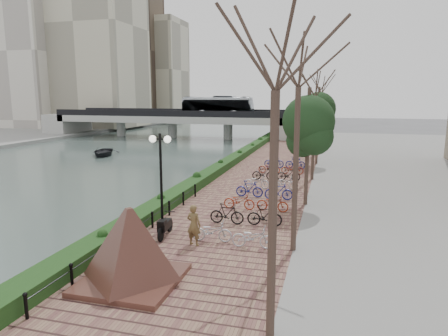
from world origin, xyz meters
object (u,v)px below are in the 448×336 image
at_px(granite_monument, 131,245).
at_px(lamppost, 161,161).
at_px(motorcycle, 165,225).
at_px(pedestrian, 194,225).
at_px(boat, 103,152).

height_order(granite_monument, lamppost, lamppost).
relative_size(granite_monument, motorcycle, 2.40).
bearing_deg(granite_monument, pedestrian, 76.72).
xyz_separation_m(pedestrian, boat, (-18.99, 23.67, -0.91)).
xyz_separation_m(motorcycle, boat, (-17.43, 23.02, -0.53)).
bearing_deg(boat, motorcycle, -72.24).
bearing_deg(pedestrian, boat, -40.44).
distance_m(granite_monument, motorcycle, 4.45).
bearing_deg(pedestrian, granite_monument, 87.55).
bearing_deg(granite_monument, motorcycle, 99.00).
bearing_deg(granite_monument, lamppost, 102.38).
distance_m(lamppost, pedestrian, 3.30).
bearing_deg(lamppost, granite_monument, -77.62).
relative_size(motorcycle, boat, 0.37).
relative_size(granite_monument, boat, 0.89).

